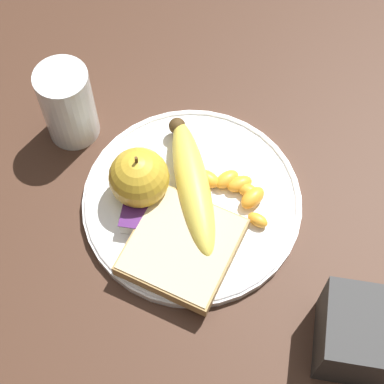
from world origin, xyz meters
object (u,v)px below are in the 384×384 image
(plate, at_px, (192,201))
(juice_glass, at_px, (68,106))
(jam_packet, at_px, (135,217))
(condiment_caddy, at_px, (361,335))
(bread_slice, at_px, (180,246))
(banana, at_px, (189,184))
(apple, at_px, (139,177))
(fork, at_px, (205,199))

(plate, bearing_deg, juice_glass, -116.32)
(juice_glass, distance_m, jam_packet, 0.17)
(condiment_caddy, bearing_deg, bread_slice, -110.21)
(plate, xyz_separation_m, juice_glass, (-0.08, -0.17, 0.04))
(juice_glass, height_order, banana, juice_glass)
(banana, bearing_deg, plate, 24.53)
(condiment_caddy, bearing_deg, apple, -118.48)
(plate, distance_m, jam_packet, 0.07)
(juice_glass, distance_m, fork, 0.21)
(fork, distance_m, condiment_caddy, 0.24)
(juice_glass, height_order, jam_packet, juice_glass)
(apple, distance_m, bread_slice, 0.09)
(apple, bearing_deg, juice_glass, -127.95)
(apple, height_order, banana, apple)
(fork, bearing_deg, plate, -72.13)
(bread_slice, xyz_separation_m, condiment_caddy, (0.08, 0.21, 0.02))
(banana, xyz_separation_m, fork, (0.01, 0.02, -0.02))
(apple, distance_m, jam_packet, 0.05)
(bread_slice, bearing_deg, apple, -138.72)
(juice_glass, xyz_separation_m, bread_slice, (0.15, 0.17, -0.03))
(juice_glass, distance_m, condiment_caddy, 0.44)
(plate, height_order, juice_glass, juice_glass)
(banana, bearing_deg, bread_slice, 1.50)
(juice_glass, relative_size, condiment_caddy, 1.28)
(apple, bearing_deg, condiment_caddy, 61.52)
(condiment_caddy, bearing_deg, plate, -125.26)
(fork, bearing_deg, juice_glass, -107.24)
(condiment_caddy, bearing_deg, juice_glass, -121.40)
(apple, distance_m, condiment_caddy, 0.30)
(plate, height_order, bread_slice, bread_slice)
(plate, xyz_separation_m, apple, (-0.00, -0.06, 0.04))
(plate, relative_size, condiment_caddy, 3.09)
(apple, relative_size, jam_packet, 2.10)
(apple, xyz_separation_m, bread_slice, (0.07, 0.06, -0.03))
(plate, xyz_separation_m, bread_slice, (0.07, -0.00, 0.02))
(apple, distance_m, banana, 0.06)
(juice_glass, distance_m, banana, 0.18)
(plate, distance_m, banana, 0.03)
(bread_slice, distance_m, condiment_caddy, 0.22)
(apple, height_order, jam_packet, apple)
(fork, bearing_deg, jam_packet, -54.83)
(fork, height_order, condiment_caddy, condiment_caddy)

